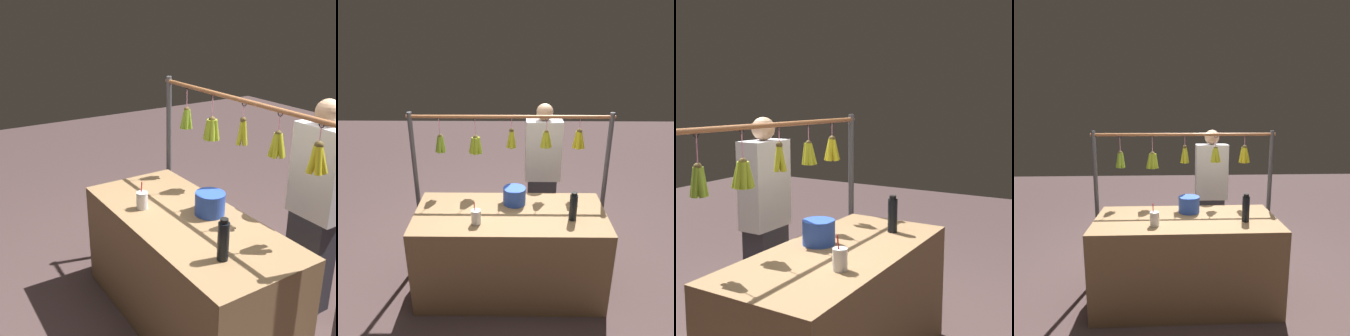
% 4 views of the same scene
% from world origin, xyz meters
% --- Properties ---
extents(market_counter, '(1.67, 0.76, 0.82)m').
position_xyz_m(market_counter, '(0.00, 0.00, 0.41)').
color(market_counter, olive).
rests_on(market_counter, ground).
extents(display_rack, '(1.91, 0.13, 1.60)m').
position_xyz_m(display_rack, '(-0.00, -0.44, 1.13)').
color(display_rack, '#4C4C51').
rests_on(display_rack, ground).
extents(water_bottle, '(0.07, 0.07, 0.25)m').
position_xyz_m(water_bottle, '(-0.52, 0.11, 0.94)').
color(water_bottle, black).
rests_on(water_bottle, market_counter).
extents(blue_bucket, '(0.20, 0.20, 0.16)m').
position_xyz_m(blue_bucket, '(-0.04, -0.17, 0.89)').
color(blue_bucket, blue).
rests_on(blue_bucket, market_counter).
extents(drink_cup, '(0.08, 0.08, 0.20)m').
position_xyz_m(drink_cup, '(0.28, 0.18, 0.88)').
color(drink_cup, silver).
rests_on(drink_cup, market_counter).
extents(vendor_person, '(0.38, 0.20, 1.59)m').
position_xyz_m(vendor_person, '(-0.35, -0.87, 0.79)').
color(vendor_person, '#2D2D38').
rests_on(vendor_person, ground).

